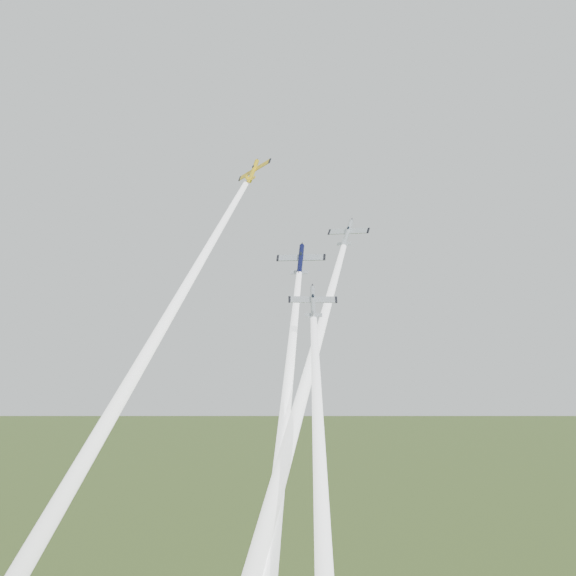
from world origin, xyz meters
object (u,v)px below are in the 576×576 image
object	(u,v)px
plane_navy	(301,259)
plane_yellow	(253,171)
plane_silver_low	(313,302)
plane_silver_right	(348,233)

from	to	relation	value
plane_navy	plane_yellow	bearing A→B (deg)	174.65
plane_silver_low	plane_yellow	bearing A→B (deg)	116.42
plane_yellow	plane_navy	size ratio (longest dim) A/B	0.90
plane_navy	plane_silver_low	world-z (taller)	plane_navy
plane_yellow	plane_silver_low	bearing A→B (deg)	-24.24
plane_silver_low	plane_silver_right	bearing A→B (deg)	67.14
plane_silver_right	plane_yellow	bearing A→B (deg)	-165.05
plane_yellow	plane_silver_right	xyz separation A→B (m)	(16.33, 1.95, -11.44)
plane_yellow	plane_silver_right	bearing A→B (deg)	28.65
plane_yellow	plane_navy	distance (m)	18.01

